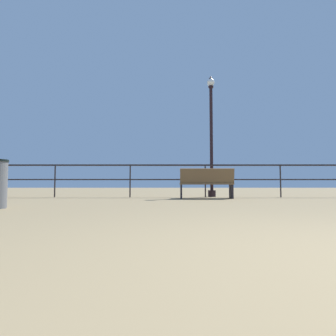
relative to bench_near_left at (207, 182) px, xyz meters
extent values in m
cube|color=black|center=(0.07, 0.78, 0.56)|extent=(24.69, 0.05, 0.05)
cube|color=black|center=(0.07, 0.78, 0.09)|extent=(24.69, 0.04, 0.04)
cylinder|color=black|center=(-4.87, 0.78, 0.03)|extent=(0.04, 0.04, 1.05)
cylinder|color=black|center=(-2.40, 0.78, 0.03)|extent=(0.04, 0.04, 1.05)
cylinder|color=black|center=(0.07, 0.78, 0.03)|extent=(0.04, 0.04, 1.05)
cylinder|color=black|center=(2.54, 0.78, 0.03)|extent=(0.04, 0.04, 1.05)
cube|color=brown|center=(0.00, 0.09, -0.05)|extent=(1.59, 0.49, 0.05)
cube|color=brown|center=(0.00, -0.14, 0.17)|extent=(1.59, 0.13, 0.45)
cube|color=black|center=(0.76, 0.08, -0.27)|extent=(0.04, 0.44, 0.44)
cube|color=black|center=(0.76, 0.28, 0.09)|extent=(0.04, 0.34, 0.04)
cube|color=black|center=(-0.76, 0.09, -0.27)|extent=(0.04, 0.44, 0.44)
cube|color=black|center=(-0.75, 0.28, 0.09)|extent=(0.04, 0.34, 0.04)
cylinder|color=black|center=(0.34, 1.13, -0.38)|extent=(0.26, 0.26, 0.22)
cylinder|color=black|center=(0.34, 1.13, 1.51)|extent=(0.11, 0.11, 3.56)
cylinder|color=black|center=(0.34, 1.13, 3.32)|extent=(0.17, 0.17, 0.06)
sphere|color=white|center=(0.34, 1.13, 3.48)|extent=(0.26, 0.26, 0.26)
cone|color=black|center=(0.34, 1.13, 3.66)|extent=(0.13, 0.13, 0.10)
camera|label=1|loc=(-1.15, -8.09, -0.06)|focal=28.90mm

